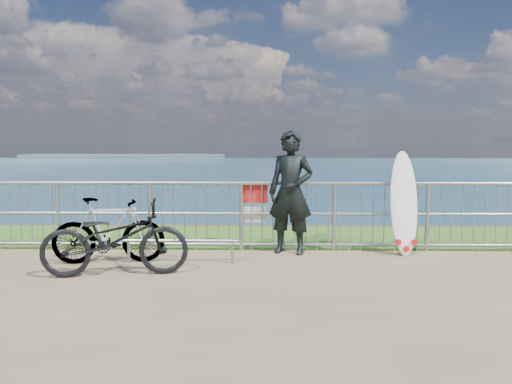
{
  "coord_description": "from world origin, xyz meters",
  "views": [
    {
      "loc": [
        -0.1,
        -6.4,
        1.8
      ],
      "look_at": [
        -0.26,
        1.2,
        1.0
      ],
      "focal_mm": 35.0,
      "sensor_mm": 36.0,
      "label": 1
    }
  ],
  "objects_px": {
    "surfboard": "(404,207)",
    "bicycle_near": "(115,238)",
    "surfer": "(291,192)",
    "bicycle_far": "(109,230)"
  },
  "relations": [
    {
      "from": "surfboard",
      "to": "bicycle_near",
      "type": "height_order",
      "value": "surfboard"
    },
    {
      "from": "bicycle_near",
      "to": "surfboard",
      "type": "bearing_deg",
      "value": -82.24
    },
    {
      "from": "surfer",
      "to": "surfboard",
      "type": "relative_size",
      "value": 1.19
    },
    {
      "from": "surfer",
      "to": "surfboard",
      "type": "bearing_deg",
      "value": 16.35
    },
    {
      "from": "surfboard",
      "to": "bicycle_near",
      "type": "bearing_deg",
      "value": -162.27
    },
    {
      "from": "surfer",
      "to": "bicycle_near",
      "type": "bearing_deg",
      "value": -132.59
    },
    {
      "from": "surfboard",
      "to": "bicycle_far",
      "type": "distance_m",
      "value": 4.51
    },
    {
      "from": "surfboard",
      "to": "bicycle_near",
      "type": "distance_m",
      "value": 4.37
    },
    {
      "from": "bicycle_near",
      "to": "bicycle_far",
      "type": "distance_m",
      "value": 0.73
    },
    {
      "from": "surfer",
      "to": "surfboard",
      "type": "xyz_separation_m",
      "value": [
        1.77,
        -0.04,
        -0.22
      ]
    }
  ]
}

